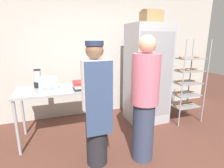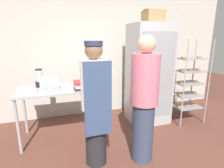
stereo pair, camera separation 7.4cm
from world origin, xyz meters
name	(u,v)px [view 1 (the left image)]	position (x,y,z in m)	size (l,w,h in m)	color
back_wall	(96,54)	(0.00, 2.30, 1.37)	(6.40, 0.12, 2.75)	#B7B2A8
refrigerator	(147,74)	(0.88, 1.49, 1.00)	(0.79, 0.69, 2.00)	#9EA0A5
baking_rack	(186,82)	(1.65, 1.20, 0.84)	(0.61, 0.47, 1.71)	#93969B
prep_counter	(55,94)	(-0.96, 1.34, 0.81)	(1.22, 0.71, 0.90)	#9EA0A5
donut_box	(48,89)	(-1.05, 1.18, 0.95)	(0.29, 0.19, 0.23)	silver
blender_pitcher	(38,79)	(-1.21, 1.53, 1.04)	(0.14, 0.14, 0.31)	black
binder_stack	(82,85)	(-0.53, 1.17, 0.97)	(0.30, 0.27, 0.14)	#232328
cardboard_storage_box	(151,17)	(0.95, 1.57, 2.13)	(0.37, 0.32, 0.26)	#937047
person_baker	(96,104)	(-0.47, 0.48, 0.88)	(0.36, 0.37, 1.68)	#232328
person_customer	(145,100)	(0.18, 0.37, 0.90)	(0.37, 0.37, 1.76)	#333D56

